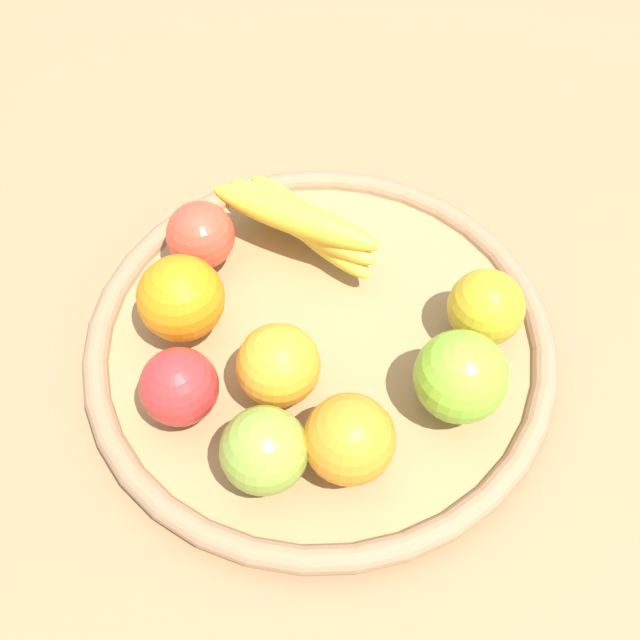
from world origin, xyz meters
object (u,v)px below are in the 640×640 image
(orange_2, at_px, (181,298))
(apple_0, at_px, (179,387))
(banana_bunch, at_px, (301,221))
(apple_2, at_px, (460,377))
(orange_1, at_px, (278,365))
(apple_4, at_px, (486,307))
(apple_1, at_px, (201,235))
(apple_3, at_px, (264,450))
(orange_0, at_px, (349,439))

(orange_2, bearing_deg, apple_0, 143.24)
(orange_2, height_order, apple_0, orange_2)
(banana_bunch, distance_m, apple_0, 0.21)
(apple_2, bearing_deg, orange_1, 43.87)
(apple_4, bearing_deg, orange_2, 47.42)
(banana_bunch, relative_size, apple_1, 2.72)
(orange_1, bearing_deg, banana_bunch, -46.90)
(apple_2, bearing_deg, banana_bunch, -4.60)
(orange_2, height_order, apple_4, orange_2)
(orange_1, xyz_separation_m, apple_0, (0.04, 0.07, -0.00))
(apple_3, bearing_deg, apple_0, 9.99)
(orange_1, relative_size, apple_4, 1.04)
(apple_2, height_order, apple_0, apple_2)
(apple_0, bearing_deg, apple_2, -129.68)
(apple_0, xyz_separation_m, apple_1, (0.12, -0.11, -0.00))
(orange_0, bearing_deg, apple_4, -84.76)
(orange_2, relative_size, apple_3, 1.11)
(apple_1, bearing_deg, orange_0, 171.11)
(apple_3, bearing_deg, banana_bunch, -47.11)
(orange_0, relative_size, apple_1, 1.12)
(orange_1, xyz_separation_m, orange_2, (0.11, 0.02, 0.00))
(orange_1, relative_size, orange_2, 0.91)
(apple_0, bearing_deg, apple_3, -170.01)
(apple_1, distance_m, apple_3, 0.24)
(apple_0, bearing_deg, apple_4, -114.22)
(apple_1, height_order, apple_3, apple_3)
(apple_2, xyz_separation_m, orange_0, (0.02, 0.11, -0.00))
(apple_0, height_order, apple_4, apple_4)
(apple_3, bearing_deg, apple_1, -23.90)
(orange_0, bearing_deg, apple_2, -100.10)
(banana_bunch, bearing_deg, apple_4, -163.94)
(apple_3, bearing_deg, apple_4, -95.08)
(orange_1, distance_m, apple_0, 0.08)
(apple_2, height_order, apple_1, apple_2)
(apple_2, height_order, orange_1, apple_2)
(apple_4, relative_size, apple_1, 1.05)
(apple_4, bearing_deg, apple_1, 30.53)
(apple_3, bearing_deg, apple_2, -109.09)
(banana_bunch, height_order, apple_4, apple_4)
(apple_1, bearing_deg, apple_0, 137.85)
(apple_1, bearing_deg, apple_4, -149.47)
(apple_4, bearing_deg, apple_0, 65.78)
(orange_0, xyz_separation_m, apple_4, (0.02, -0.18, -0.00))
(orange_1, bearing_deg, orange_2, 11.28)
(apple_0, relative_size, apple_1, 1.01)
(apple_2, relative_size, apple_4, 1.14)
(orange_2, xyz_separation_m, apple_3, (-0.16, 0.04, -0.00))
(banana_bunch, xyz_separation_m, apple_1, (0.05, 0.09, 0.00))
(orange_1, distance_m, apple_3, 0.08)
(apple_0, relative_size, apple_3, 0.94)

